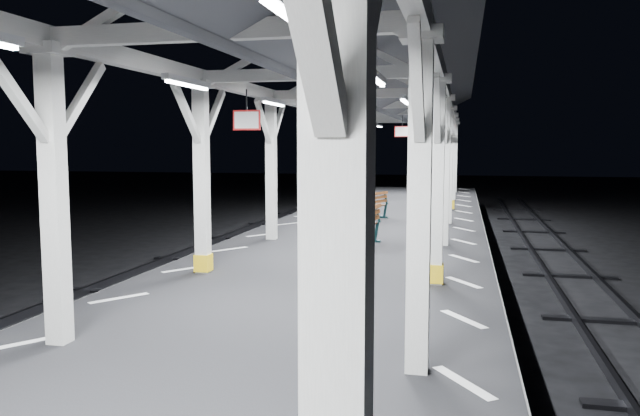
% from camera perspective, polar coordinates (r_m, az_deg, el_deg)
% --- Properties ---
extents(ground, '(120.00, 120.00, 0.00)m').
position_cam_1_polar(ground, '(8.98, -3.60, -15.32)').
color(ground, black).
rests_on(ground, ground).
extents(platform, '(6.00, 50.00, 1.00)m').
position_cam_1_polar(platform, '(8.81, -3.62, -12.28)').
color(platform, black).
rests_on(platform, ground).
extents(hazard_stripes_left, '(1.00, 48.00, 0.01)m').
position_cam_1_polar(hazard_stripes_left, '(9.64, -17.88, -7.86)').
color(hazard_stripes_left, silver).
rests_on(hazard_stripes_left, platform).
extents(hazard_stripes_right, '(1.00, 48.00, 0.01)m').
position_cam_1_polar(hazard_stripes_right, '(8.33, 12.98, -9.87)').
color(hazard_stripes_right, silver).
rests_on(hazard_stripes_right, platform).
extents(canopy, '(5.40, 49.00, 4.65)m').
position_cam_1_polar(canopy, '(8.47, -3.84, 14.84)').
color(canopy, silver).
rests_on(canopy, platform).
extents(bench_mid, '(0.86, 1.77, 0.92)m').
position_cam_1_polar(bench_mid, '(13.58, 3.80, -1.59)').
color(bench_mid, '#0F2C2F').
rests_on(bench_mid, platform).
extents(bench_far, '(1.12, 1.66, 0.85)m').
position_cam_1_polar(bench_far, '(18.48, 4.56, 0.24)').
color(bench_far, '#0F2C2F').
rests_on(bench_far, platform).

